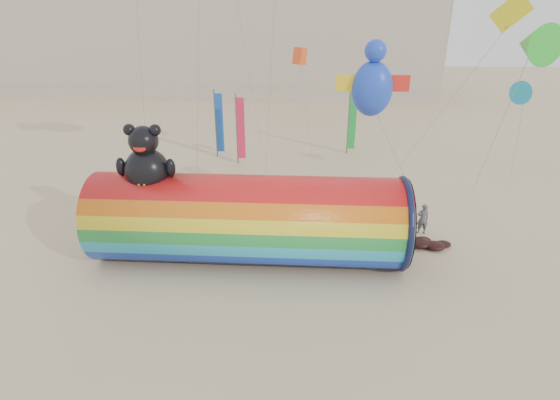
# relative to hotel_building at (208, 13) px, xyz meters

# --- Properties ---
(ground) EXTENTS (160.00, 160.00, 0.00)m
(ground) POSITION_rel_hotel_building_xyz_m (12.00, -45.95, -10.31)
(ground) COLOR #CCB58C
(ground) RESTS_ON ground
(hotel_building) EXTENTS (60.40, 15.40, 20.60)m
(hotel_building) POSITION_rel_hotel_building_xyz_m (0.00, 0.00, 0.00)
(hotel_building) COLOR #B7AD99
(hotel_building) RESTS_ON ground
(windsock_assembly) EXTENTS (13.73, 4.18, 6.33)m
(windsock_assembly) POSITION_rel_hotel_building_xyz_m (11.16, -45.77, -8.21)
(windsock_assembly) COLOR red
(windsock_assembly) RESTS_ON ground
(kite_handler) EXTENTS (0.63, 0.44, 1.63)m
(kite_handler) POSITION_rel_hotel_building_xyz_m (19.67, -42.74, -9.50)
(kite_handler) COLOR #515257
(kite_handler) RESTS_ON ground
(fabric_bundle) EXTENTS (2.62, 1.35, 0.41)m
(fabric_bundle) POSITION_rel_hotel_building_xyz_m (19.43, -44.13, -10.14)
(fabric_bundle) COLOR #330D09
(fabric_bundle) RESTS_ON ground
(festival_banners) EXTENTS (10.89, 3.11, 5.20)m
(festival_banners) POSITION_rel_hotel_building_xyz_m (10.94, -30.52, -7.67)
(festival_banners) COLOR #59595E
(festival_banners) RESTS_ON ground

